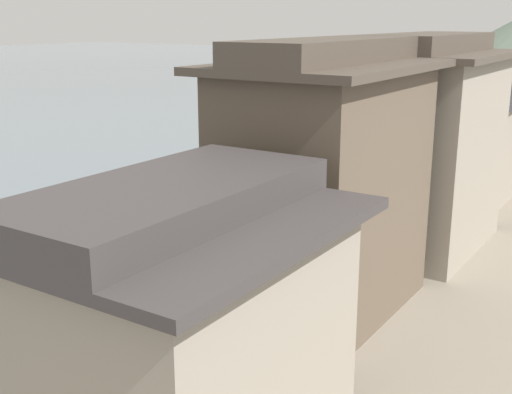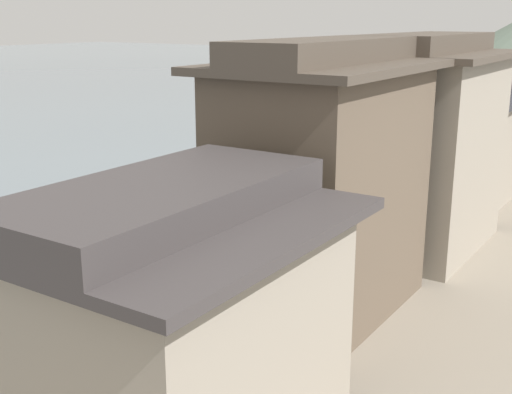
% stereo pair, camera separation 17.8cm
% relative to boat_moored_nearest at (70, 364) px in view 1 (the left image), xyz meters
% --- Properties ---
extents(boat_moored_nearest, '(1.87, 4.71, 0.79)m').
position_rel_boat_moored_nearest_xyz_m(boat_moored_nearest, '(0.00, 0.00, 0.00)').
color(boat_moored_nearest, '#232326').
rests_on(boat_moored_nearest, ground).
extents(boat_moored_second, '(1.77, 4.91, 0.73)m').
position_rel_boat_moored_nearest_xyz_m(boat_moored_second, '(0.06, 21.69, -0.03)').
color(boat_moored_second, '#232326').
rests_on(boat_moored_second, ground).
extents(boat_moored_third, '(1.64, 3.59, 0.75)m').
position_rel_boat_moored_nearest_xyz_m(boat_moored_third, '(-0.60, 11.39, 0.01)').
color(boat_moored_third, '#33281E').
rests_on(boat_moored_third, ground).
extents(boat_moored_far, '(1.52, 3.80, 0.50)m').
position_rel_boat_moored_nearest_xyz_m(boat_moored_far, '(-0.24, 39.69, -0.11)').
color(boat_moored_far, '#423328').
rests_on(boat_moored_far, ground).
extents(house_waterfront_nearest, '(6.81, 7.41, 6.14)m').
position_rel_boat_moored_nearest_xyz_m(house_waterfront_nearest, '(5.67, -1.79, 3.63)').
color(house_waterfront_nearest, gray).
rests_on(house_waterfront_nearest, riverbank_right).
extents(house_waterfront_second, '(5.57, 8.08, 8.74)m').
position_rel_boat_moored_nearest_xyz_m(house_waterfront_second, '(5.04, 6.41, 4.93)').
color(house_waterfront_second, brown).
rests_on(house_waterfront_second, riverbank_right).
extents(house_waterfront_tall, '(6.17, 8.20, 8.74)m').
position_rel_boat_moored_nearest_xyz_m(house_waterfront_tall, '(5.34, 14.44, 4.93)').
color(house_waterfront_tall, gray).
rests_on(house_waterfront_tall, riverbank_right).
extents(house_waterfront_narrow, '(5.43, 8.15, 6.14)m').
position_rel_boat_moored_nearest_xyz_m(house_waterfront_narrow, '(4.98, 22.58, 3.63)').
color(house_waterfront_narrow, gray).
rests_on(house_waterfront_narrow, riverbank_right).
extents(house_waterfront_far, '(5.61, 8.16, 6.14)m').
position_rel_boat_moored_nearest_xyz_m(house_waterfront_far, '(5.07, 31.06, 3.63)').
color(house_waterfront_far, gray).
rests_on(house_waterfront_far, riverbank_right).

